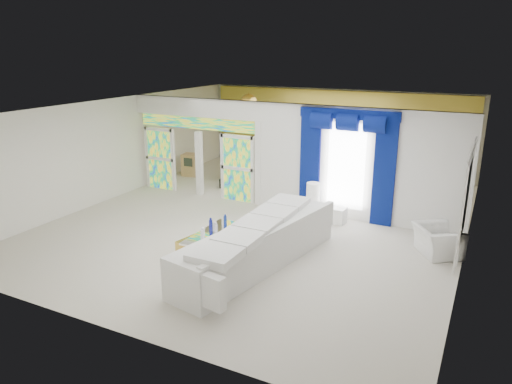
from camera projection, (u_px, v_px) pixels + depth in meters
The scene contains 22 objects.
floor at pixel (266, 218), 12.99m from camera, with size 12.00×12.00×0.00m, color #B7AF9E.
dividing_wall at pixel (357, 165), 12.48m from camera, with size 5.70×0.18×3.00m, color white.
dividing_header at pixel (195, 107), 14.27m from camera, with size 4.30×0.18×0.55m, color white.
stained_panel_left at pixel (160, 159), 15.39m from camera, with size 0.95×0.04×2.00m, color #994C3F.
stained_panel_right at pixel (238, 168), 14.16m from camera, with size 0.95×0.04×2.00m, color #994C3F.
stained_transom at pixel (196, 123), 14.41m from camera, with size 4.00×0.05×0.35m, color #994C3F.
window_pane at pixel (346, 166), 12.52m from camera, with size 1.00×0.02×2.30m, color white.
blue_drape_left at pixel (310, 164), 12.94m from camera, with size 0.55×0.10×2.80m, color #030448.
blue_drape_right at pixel (384, 173), 12.08m from camera, with size 0.55×0.10×2.80m, color #030448.
blue_pelmet at pixel (349, 114), 12.09m from camera, with size 2.60×0.12×0.25m, color #030448.
wall_mirror at pixel (467, 198), 9.56m from camera, with size 0.04×2.70×1.90m, color white.
gold_curtains at pixel (335, 131), 17.59m from camera, with size 9.70×0.12×2.90m, color gold.
white_sofa at pixel (259, 246), 10.04m from camera, with size 0.97×4.54×0.86m, color silver.
coffee_table at pixel (212, 241), 10.95m from camera, with size 0.58×1.73×0.38m, color gold.
console_table at pixel (323, 213), 12.76m from camera, with size 1.24×0.39×0.41m, color silver.
table_lamp at pixel (313, 193), 12.75m from camera, with size 0.36×0.36×0.58m, color white.
armchair at pixel (438, 241), 10.62m from camera, with size 0.99×0.87×0.64m, color silver.
grand_piano at pixel (257, 163), 16.90m from camera, with size 1.56×2.05×1.03m, color black.
piano_bench at pixel (235, 184), 15.64m from camera, with size 0.94×0.37×0.31m, color black.
tv_console at pixel (191, 165), 17.16m from camera, with size 0.54×0.50×0.79m, color #A37851.
chandelier at pixel (249, 103), 16.11m from camera, with size 0.60×0.60×0.60m, color gold.
decanters at pixel (213, 227), 11.01m from camera, with size 0.17×0.95×0.29m.
Camera 1 is at (5.26, -11.03, 4.46)m, focal length 33.48 mm.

